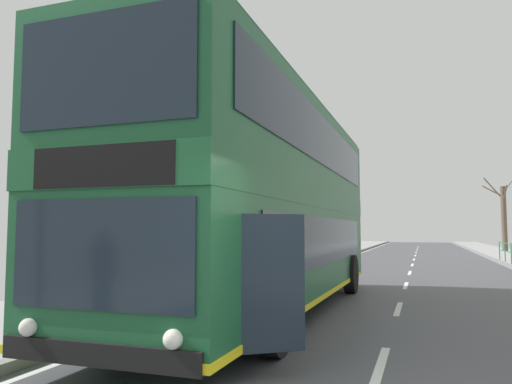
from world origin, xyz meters
The scene contains 2 objects.
double_decker_bus_main centered at (-2.60, 6.00, 2.29)m, with size 3.24×11.46×4.37m.
bare_tree_far_00 centered at (6.46, 37.95, 2.82)m, with size 2.77×2.05×6.22m.
Camera 1 is at (0.56, -3.97, 1.72)m, focal length 34.41 mm.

